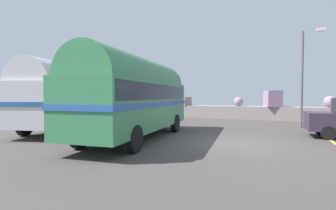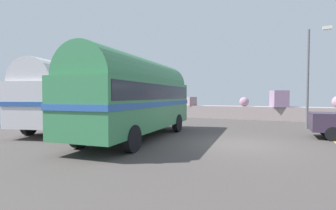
% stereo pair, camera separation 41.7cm
% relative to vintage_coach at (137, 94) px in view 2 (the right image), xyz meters
% --- Properties ---
extents(ground, '(32.00, 26.00, 0.02)m').
position_rel_vintage_coach_xyz_m(ground, '(4.40, 0.50, -2.04)').
color(ground, '#47413F').
extents(breakwater, '(31.36, 2.20, 2.41)m').
position_rel_vintage_coach_xyz_m(breakwater, '(4.28, 12.31, -1.36)').
color(breakwater, gray).
rests_on(breakwater, ground).
extents(vintage_coach, '(3.20, 8.77, 3.70)m').
position_rel_vintage_coach_xyz_m(vintage_coach, '(0.00, 0.00, 0.00)').
color(vintage_coach, black).
rests_on(vintage_coach, ground).
extents(second_coach, '(4.56, 8.91, 3.70)m').
position_rel_vintage_coach_xyz_m(second_coach, '(-5.08, 1.41, 0.00)').
color(second_coach, black).
rests_on(second_coach, ground).
extents(lamp_post, '(1.17, 0.57, 5.91)m').
position_rel_vintage_coach_xyz_m(lamp_post, '(7.52, 7.17, 1.31)').
color(lamp_post, '#5B5B60').
rests_on(lamp_post, ground).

